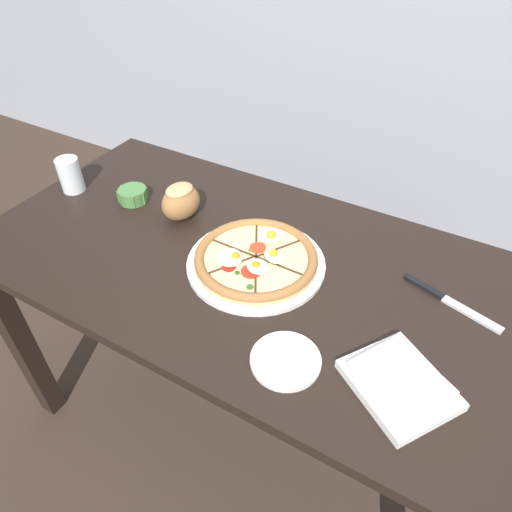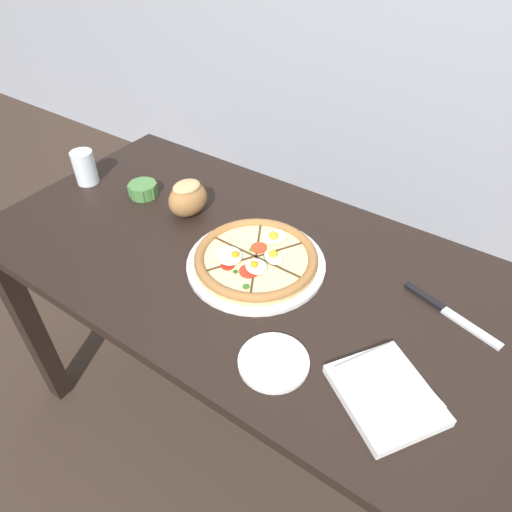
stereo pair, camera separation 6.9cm
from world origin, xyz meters
The scene contains 9 objects.
ground_plane centered at (0.00, 0.00, 0.00)m, with size 12.00×12.00×0.00m, color #3D2D23.
dining_table centered at (0.00, 0.00, 0.65)m, with size 1.39×0.73×0.76m.
pizza centered at (0.04, -0.01, 0.78)m, with size 0.34×0.34×0.05m.
ramekin_bowl centered at (-0.42, 0.06, 0.78)m, with size 0.09×0.09×0.04m.
napkin_folded centered at (0.44, -0.18, 0.78)m, with size 0.25×0.24×0.04m.
bread_piece_near centered at (-0.24, 0.07, 0.81)m, with size 0.11×0.13×0.10m.
knife_spare centered at (0.48, 0.10, 0.76)m, with size 0.23×0.08×0.01m.
water_glass centered at (-0.61, 0.02, 0.81)m, with size 0.07×0.07×0.10m.
side_saucer centered at (0.23, -0.23, 0.76)m, with size 0.14×0.14×0.01m.
Camera 2 is at (0.51, -0.70, 1.51)m, focal length 32.00 mm.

